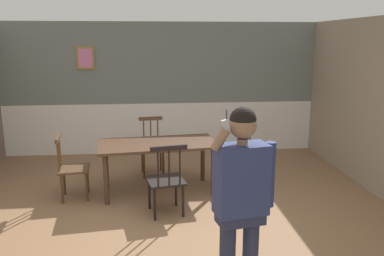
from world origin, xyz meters
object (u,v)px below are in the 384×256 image
Objects in this scene: chair_opposite_corner at (166,180)px; chair_near_window at (238,157)px; chair_by_doorway at (152,148)px; chair_at_table_head at (71,168)px; dining_table at (158,149)px; person_figure at (242,192)px.

chair_near_window is at bearing 28.39° from chair_opposite_corner.
chair_opposite_corner reaches higher than chair_by_doorway.
chair_opposite_corner is at bearing 128.70° from chair_near_window.
chair_near_window is 1.02× the size of chair_at_table_head.
chair_opposite_corner is (0.10, -0.82, -0.20)m from dining_table.
dining_table is 0.84m from chair_opposite_corner.
chair_opposite_corner is at bearing 56.82° from chair_at_table_head.
chair_opposite_corner is at bearing 89.99° from chair_by_doorway.
person_figure is (0.58, -1.85, 0.55)m from chair_opposite_corner.
chair_by_doorway reaches higher than chair_at_table_head.
chair_by_doorway reaches higher than chair_near_window.
chair_near_window is 1.50m from chair_opposite_corner.
chair_opposite_corner is 2.02m from person_figure.
person_figure is (0.67, -2.67, 0.35)m from dining_table.
person_figure is at bearing -83.66° from chair_opposite_corner.
dining_table is 1.94× the size of chair_at_table_head.
chair_opposite_corner is (-1.16, -0.95, 0.01)m from chair_near_window.
person_figure reaches higher than dining_table.
dining_table is 0.84m from chair_by_doorway.
dining_table is 2.77m from person_figure.
person_figure is at bearing 30.66° from chair_at_table_head.
person_figure reaches higher than chair_by_doorway.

